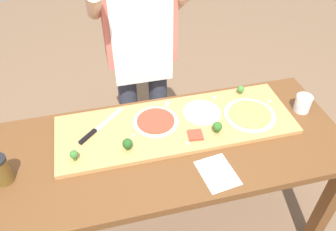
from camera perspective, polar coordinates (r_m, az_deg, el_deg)
name	(u,v)px	position (r m, az deg, el deg)	size (l,w,h in m)	color
ground_plane	(172,227)	(2.30, 0.70, -18.28)	(8.00, 8.00, 0.00)	brown
prep_table	(173,158)	(1.75, 0.88, -7.15)	(1.71, 0.71, 0.79)	brown
cutting_board	(176,125)	(1.74, 1.40, -1.62)	(1.21, 0.40, 0.02)	tan
chefs_knife	(96,130)	(1.73, -12.05, -2.40)	(0.24, 0.23, 0.02)	#B7BABF
pizza_whole_cheese_artichoke	(202,112)	(1.79, 5.70, 0.51)	(0.20, 0.20, 0.02)	beige
pizza_whole_pesto_green	(250,115)	(1.82, 13.56, 0.10)	(0.27, 0.27, 0.02)	beige
pizza_whole_tomato_red	(156,122)	(1.73, -2.08, -1.02)	(0.23, 0.23, 0.02)	beige
pizza_slice_far_left	(195,135)	(1.67, 4.64, -3.35)	(0.07, 0.07, 0.01)	#BC3D28
broccoli_floret_back_right	(128,144)	(1.59, -6.82, -4.74)	(0.05, 0.05, 0.06)	#2C5915
broccoli_floret_back_mid	(241,89)	(1.95, 12.14, 4.34)	(0.04, 0.04, 0.05)	#487A23
broccoli_floret_back_left	(74,155)	(1.60, -15.53, -6.38)	(0.04, 0.04, 0.06)	#3F7220
broccoli_floret_front_mid	(218,127)	(1.68, 8.35, -2.00)	(0.05, 0.05, 0.06)	#366618
cheese_crumble_a	(269,101)	(1.94, 16.65, 2.30)	(0.01, 0.01, 0.01)	silver
cheese_crumble_b	(168,104)	(1.83, -0.03, 1.92)	(0.02, 0.02, 0.02)	white
cheese_crumble_c	(134,136)	(1.67, -5.76, -3.39)	(0.01, 0.01, 0.01)	silver
cheese_crumble_d	(215,98)	(1.90, 7.83, 2.93)	(0.01, 0.01, 0.01)	silver
cheese_crumble_e	(188,144)	(1.63, 3.37, -4.75)	(0.01, 0.01, 0.01)	silver
flour_cup	(303,104)	(1.96, 21.69, 1.78)	(0.09, 0.09, 0.09)	white
sauce_jar	(1,170)	(1.63, -26.29, -8.22)	(0.08, 0.08, 0.14)	brown
recipe_note	(217,173)	(1.56, 8.31, -9.52)	(0.15, 0.19, 0.00)	white
cook_center	(140,43)	(2.02, -4.71, 12.06)	(0.54, 0.39, 1.67)	#333847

